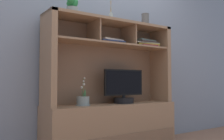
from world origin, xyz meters
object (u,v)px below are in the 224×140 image
(media_console, at_px, (112,112))
(potted_orchid, at_px, (83,101))
(ceramic_vase, at_px, (145,20))
(potted_succulent, at_px, (72,6))
(tv_monitor, at_px, (124,89))
(diffuser_bottle, at_px, (111,17))
(magazine_stack_centre, at_px, (109,42))
(magazine_stack_left, at_px, (145,44))

(media_console, bearing_deg, potted_orchid, -176.36)
(potted_orchid, height_order, ceramic_vase, ceramic_vase)
(potted_succulent, bearing_deg, potted_orchid, 2.02)
(tv_monitor, distance_m, potted_succulent, 1.09)
(media_console, relative_size, diffuser_bottle, 6.19)
(media_console, height_order, potted_succulent, potted_succulent)
(magazine_stack_centre, relative_size, ceramic_vase, 1.85)
(potted_orchid, relative_size, diffuser_bottle, 1.17)
(media_console, distance_m, diffuser_bottle, 1.10)
(diffuser_bottle, xyz_separation_m, ceramic_vase, (0.51, -0.03, 0.03))
(tv_monitor, bearing_deg, potted_succulent, 179.07)
(potted_orchid, bearing_deg, media_console, 3.64)
(magazine_stack_left, height_order, diffuser_bottle, diffuser_bottle)
(ceramic_vase, bearing_deg, magazine_stack_centre, 177.54)
(magazine_stack_left, height_order, ceramic_vase, ceramic_vase)
(tv_monitor, bearing_deg, magazine_stack_left, 5.02)
(magazine_stack_centre, height_order, ceramic_vase, ceramic_vase)
(tv_monitor, bearing_deg, media_console, 164.78)
(magazine_stack_centre, relative_size, diffuser_bottle, 1.24)
(magazine_stack_left, xyz_separation_m, potted_succulent, (-1.02, -0.02, 0.30))
(potted_succulent, height_order, ceramic_vase, potted_succulent)
(media_console, distance_m, potted_orchid, 0.41)
(potted_orchid, bearing_deg, magazine_stack_centre, 5.93)
(tv_monitor, bearing_deg, potted_orchid, 178.32)
(potted_succulent, bearing_deg, ceramic_vase, 1.04)
(tv_monitor, xyz_separation_m, diffuser_bottle, (-0.14, 0.06, 0.84))
(potted_succulent, relative_size, ceramic_vase, 1.11)
(media_console, distance_m, magazine_stack_centre, 0.81)
(potted_succulent, bearing_deg, tv_monitor, -0.93)
(ceramic_vase, bearing_deg, diffuser_bottle, 177.07)
(magazine_stack_left, distance_m, potted_succulent, 1.06)
(ceramic_vase, bearing_deg, tv_monitor, -175.43)
(potted_orchid, xyz_separation_m, magazine_stack_left, (0.88, 0.02, 0.68))
(potted_orchid, relative_size, magazine_stack_centre, 0.94)
(magazine_stack_centre, bearing_deg, diffuser_bottle, 7.83)
(media_console, xyz_separation_m, potted_succulent, (-0.51, -0.03, 1.13))
(media_console, bearing_deg, magazine_stack_left, -0.86)
(potted_orchid, xyz_separation_m, potted_succulent, (-0.13, -0.00, 0.99))
(potted_orchid, distance_m, magazine_stack_left, 1.12)
(magazine_stack_centre, relative_size, potted_succulent, 1.67)
(potted_orchid, xyz_separation_m, magazine_stack_centre, (0.36, 0.04, 0.66))
(tv_monitor, height_order, potted_succulent, potted_succulent)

